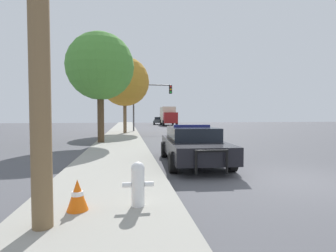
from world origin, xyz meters
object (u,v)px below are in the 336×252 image
(police_car, at_px, (193,144))
(traffic_cone, at_px, (77,195))
(traffic_light, at_px, (150,97))
(tree_sidewalk_near, at_px, (100,67))
(car_background_distant, at_px, (159,120))
(box_truck, at_px, (168,115))
(fire_hydrant, at_px, (138,182))
(tree_sidewalk_mid, at_px, (125,82))

(police_car, relative_size, traffic_cone, 9.43)
(traffic_light, height_order, tree_sidewalk_near, tree_sidewalk_near)
(car_background_distant, bearing_deg, box_truck, -69.94)
(box_truck, distance_m, traffic_cone, 40.90)
(box_truck, relative_size, traffic_cone, 14.67)
(box_truck, bearing_deg, fire_hydrant, 82.67)
(traffic_light, bearing_deg, police_car, -89.66)
(car_background_distant, relative_size, traffic_cone, 7.81)
(police_car, relative_size, traffic_light, 1.04)
(tree_sidewalk_near, height_order, traffic_cone, tree_sidewalk_near)
(tree_sidewalk_near, bearing_deg, car_background_distant, 77.14)
(tree_sidewalk_near, relative_size, traffic_cone, 12.15)
(fire_hydrant, relative_size, traffic_light, 0.16)
(tree_sidewalk_mid, bearing_deg, traffic_light, 47.20)
(police_car, bearing_deg, fire_hydrant, 67.61)
(police_car, distance_m, traffic_cone, 5.83)
(fire_hydrant, distance_m, tree_sidewalk_near, 12.51)
(fire_hydrant, relative_size, tree_sidewalk_mid, 0.12)
(police_car, xyz_separation_m, box_truck, (4.54, 35.32, 0.98))
(traffic_light, relative_size, tree_sidewalk_mid, 0.71)
(fire_hydrant, distance_m, traffic_cone, 1.08)
(tree_sidewalk_mid, distance_m, traffic_cone, 20.62)
(police_car, relative_size, tree_sidewalk_near, 0.78)
(tree_sidewalk_mid, bearing_deg, police_car, -80.17)
(box_truck, relative_size, tree_sidewalk_mid, 1.14)
(police_car, distance_m, tree_sidewalk_near, 8.97)
(police_car, bearing_deg, traffic_light, -86.68)
(fire_hydrant, bearing_deg, police_car, 64.63)
(car_background_distant, distance_m, box_truck, 4.37)
(police_car, relative_size, box_truck, 0.64)
(tree_sidewalk_mid, bearing_deg, fire_hydrant, -88.81)
(fire_hydrant, xyz_separation_m, traffic_cone, (-1.07, -0.07, -0.16))
(fire_hydrant, bearing_deg, tree_sidewalk_near, 98.77)
(police_car, height_order, box_truck, box_truck)
(fire_hydrant, bearing_deg, box_truck, 80.39)
(traffic_light, height_order, box_truck, traffic_light)
(tree_sidewalk_mid, relative_size, traffic_cone, 12.86)
(fire_hydrant, relative_size, box_truck, 0.10)
(traffic_light, xyz_separation_m, car_background_distant, (3.49, 21.36, -2.93))
(police_car, height_order, tree_sidewalk_mid, tree_sidewalk_mid)
(car_background_distant, xyz_separation_m, box_truck, (1.16, -4.11, 0.95))
(traffic_light, xyz_separation_m, traffic_cone, (-3.20, -22.86, -3.29))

